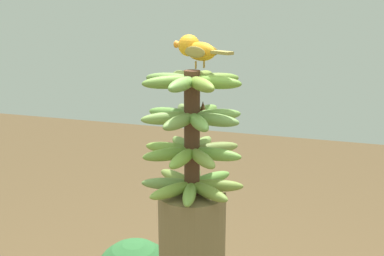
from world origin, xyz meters
TOP-DOWN VIEW (x-y plane):
  - banana_bunch at (0.00, -0.00)m, footprint 0.29×0.29m
  - perched_bird at (0.06, 0.01)m, footprint 0.12×0.19m

SIDE VIEW (x-z plane):
  - banana_bunch at x=0.00m, z-range 0.93..1.28m
  - perched_bird at x=0.06m, z-range 1.29..1.38m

